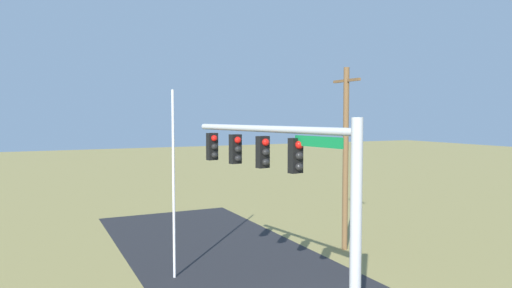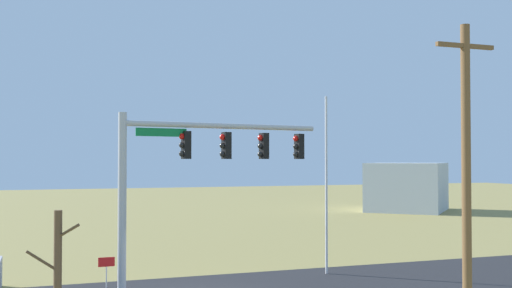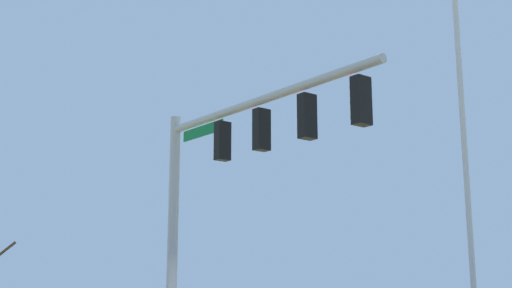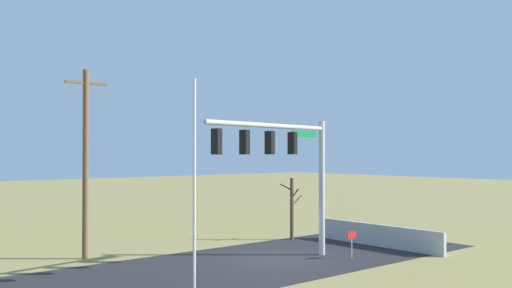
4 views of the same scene
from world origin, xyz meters
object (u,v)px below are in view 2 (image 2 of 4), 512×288
signal_mast (195,163)px  open_sign (106,266)px  flagpole (326,185)px  distant_building (407,187)px  utility_pole (466,168)px  bare_tree (57,275)px

signal_mast → open_sign: size_ratio=6.17×
flagpole → distant_building: flagpole is taller
flagpole → utility_pole: size_ratio=0.85×
bare_tree → open_sign: 5.98m
flagpole → open_sign: bearing=3.6°
signal_mast → flagpole: size_ratio=1.05×
utility_pole → distant_building: utility_pole is taller
signal_mast → utility_pole: utility_pole is taller
open_sign → signal_mast: bearing=159.2°
utility_pole → open_sign: utility_pole is taller
utility_pole → bare_tree: bearing=-10.5°
flagpole → bare_tree: size_ratio=2.15×
signal_mast → distant_building: size_ratio=1.00×
distant_building → signal_mast: bearing=179.0°
distant_building → bare_tree: bearing=178.9°
flagpole → bare_tree: bearing=30.5°
signal_mast → open_sign: signal_mast is taller
utility_pole → open_sign: bearing=-40.3°
signal_mast → bare_tree: (4.63, 4.57, -2.77)m
utility_pole → open_sign: 12.32m
flagpole → open_sign: 9.15m
flagpole → distant_building: (-20.46, -24.94, -1.43)m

